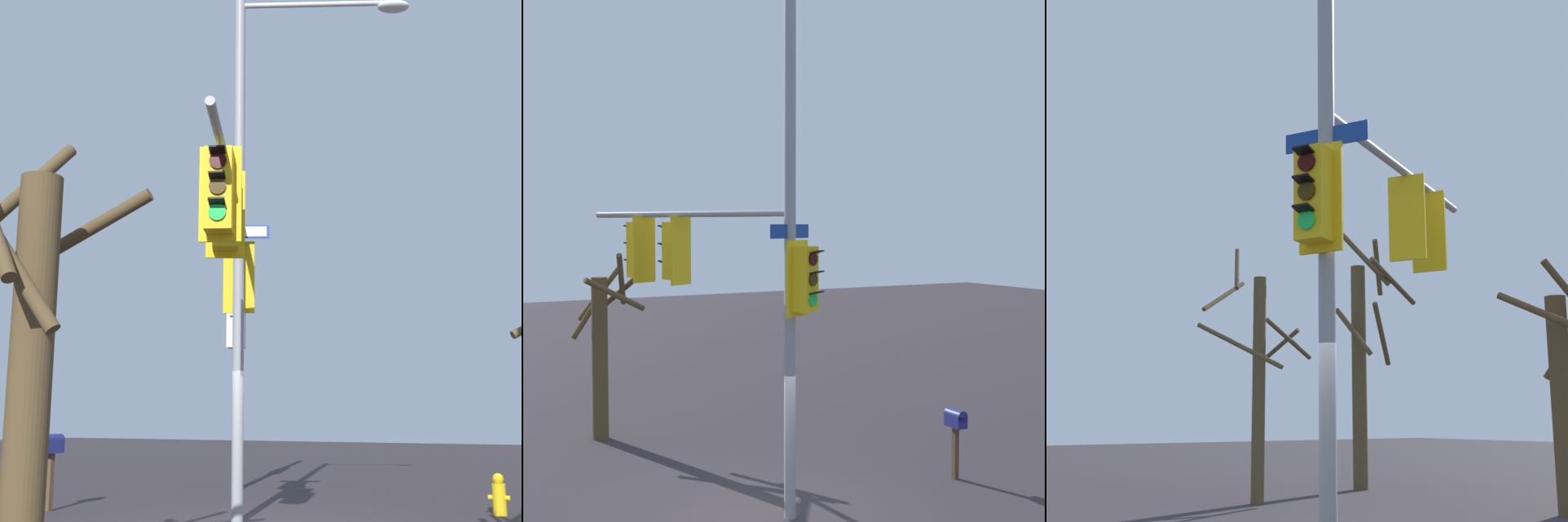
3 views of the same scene
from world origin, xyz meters
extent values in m
plane|color=#332C30|center=(0.00, 0.00, 0.00)|extent=(80.00, 80.00, 0.00)
cylinder|color=gray|center=(-0.47, 0.13, 4.94)|extent=(0.20, 0.20, 9.87)
cylinder|color=gray|center=(0.60, -2.09, 5.29)|extent=(2.23, 4.50, 0.12)
cube|color=yellow|center=(0.72, -2.35, 4.59)|extent=(0.46, 0.44, 1.10)
cube|color=yellow|center=(0.63, -2.20, 4.59)|extent=(0.50, 0.32, 1.30)
cylinder|color=#2F0403|center=(0.80, -2.49, 4.93)|extent=(0.21, 0.14, 0.22)
cube|color=black|center=(0.84, -2.55, 5.05)|extent=(0.26, 0.24, 0.06)
cylinder|color=#352504|center=(0.80, -2.49, 4.59)|extent=(0.21, 0.14, 0.22)
cube|color=black|center=(0.84, -2.55, 4.71)|extent=(0.26, 0.24, 0.06)
cylinder|color=#19D147|center=(0.80, -2.49, 4.25)|extent=(0.21, 0.14, 0.22)
cube|color=black|center=(0.84, -2.55, 4.37)|extent=(0.26, 0.24, 0.06)
cylinder|color=gray|center=(0.72, -2.35, 5.21)|extent=(0.04, 0.04, 0.15)
cube|color=yellow|center=(1.14, -3.24, 4.59)|extent=(0.45, 0.42, 1.10)
cube|color=yellow|center=(1.07, -3.08, 4.59)|extent=(0.53, 0.27, 1.30)
cylinder|color=#2F0403|center=(1.21, -3.39, 4.93)|extent=(0.21, 0.12, 0.22)
cube|color=black|center=(1.24, -3.45, 5.05)|extent=(0.26, 0.23, 0.06)
cylinder|color=#352504|center=(1.21, -3.39, 4.59)|extent=(0.21, 0.12, 0.22)
cube|color=black|center=(1.24, -3.45, 4.71)|extent=(0.26, 0.23, 0.06)
cylinder|color=#19D147|center=(1.21, -3.39, 4.25)|extent=(0.21, 0.12, 0.22)
cube|color=black|center=(1.24, -3.45, 4.37)|extent=(0.26, 0.23, 0.06)
cylinder|color=gray|center=(1.14, -3.24, 5.21)|extent=(0.04, 0.04, 0.15)
cube|color=yellow|center=(-0.60, 0.42, 4.17)|extent=(0.45, 0.42, 1.10)
cube|color=yellow|center=(-0.53, 0.27, 4.17)|extent=(0.53, 0.27, 1.30)
cylinder|color=#2F0403|center=(-0.67, 0.57, 4.51)|extent=(0.21, 0.12, 0.22)
cube|color=black|center=(-0.70, 0.64, 4.63)|extent=(0.26, 0.23, 0.06)
cylinder|color=#352504|center=(-0.67, 0.57, 4.17)|extent=(0.21, 0.12, 0.22)
cube|color=black|center=(-0.70, 0.64, 4.29)|extent=(0.26, 0.23, 0.06)
cylinder|color=#19D147|center=(-0.67, 0.57, 3.83)|extent=(0.21, 0.12, 0.22)
cube|color=black|center=(-0.70, 0.64, 3.95)|extent=(0.26, 0.23, 0.06)
cube|color=navy|center=(-0.47, 0.13, 4.97)|extent=(1.00, 0.52, 0.24)
cube|color=white|center=(-0.46, 0.12, 4.97)|extent=(0.90, 0.45, 0.18)
cube|color=#4C3823|center=(-4.38, -0.12, 0.53)|extent=(0.10, 0.10, 1.05)
cube|color=navy|center=(-4.38, -0.12, 1.17)|extent=(0.25, 0.44, 0.24)
cylinder|color=navy|center=(-4.38, -0.12, 1.29)|extent=(0.25, 0.44, 0.24)
cylinder|color=brown|center=(1.14, -6.32, 1.92)|extent=(0.38, 0.38, 3.85)
cylinder|color=brown|center=(0.96, -5.60, 3.49)|extent=(1.53, 0.49, 0.86)
cylinder|color=brown|center=(0.99, -6.79, 3.43)|extent=(1.08, 0.44, 1.37)
cylinder|color=brown|center=(0.60, -6.68, 3.40)|extent=(0.86, 1.21, 1.01)
cylinder|color=brown|center=(0.66, -6.13, 3.79)|extent=(0.53, 1.10, 1.28)
cylinder|color=brown|center=(1.25, -6.76, 3.01)|extent=(1.01, 0.37, 1.31)
camera|label=1|loc=(5.89, -11.08, 1.71)|focal=51.05mm
camera|label=2|loc=(5.81, 11.65, 5.10)|focal=53.04mm
camera|label=3|loc=(-7.26, 5.27, 1.67)|focal=51.61mm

